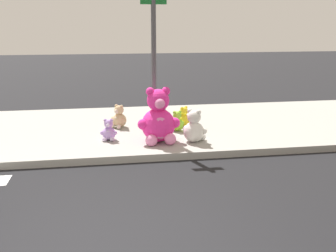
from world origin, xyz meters
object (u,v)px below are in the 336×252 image
object	(u,v)px
plush_tan	(119,118)
plush_yellow	(183,118)
sign_pole	(154,60)
plush_teal	(160,117)
plush_pink_large	(159,120)
plush_lime	(177,123)
plush_lavender	(109,132)
plush_white	(194,129)

from	to	relation	value
plush_tan	plush_yellow	bearing A→B (deg)	-5.48
sign_pole	plush_teal	world-z (taller)	sign_pole
plush_pink_large	plush_tan	world-z (taller)	plush_pink_large
plush_tan	plush_lime	xyz separation A→B (m)	(1.35, -0.51, -0.03)
sign_pole	plush_lavender	world-z (taller)	sign_pole
plush_lime	plush_yellow	distance (m)	0.42
plush_yellow	plush_tan	bearing A→B (deg)	174.52
sign_pole	plush_teal	distance (m)	1.60
plush_yellow	plush_lavender	size ratio (longest dim) A/B	1.06
sign_pole	plush_yellow	world-z (taller)	sign_pole
plush_teal	plush_lavender	size ratio (longest dim) A/B	1.27
plush_white	plush_teal	xyz separation A→B (m)	(-0.56, 1.32, -0.05)
plush_lime	plush_yellow	size ratio (longest dim) A/B	0.97
plush_white	plush_lavender	bearing A→B (deg)	167.98
plush_yellow	plush_lime	bearing A→B (deg)	-122.65
plush_lime	sign_pole	bearing A→B (deg)	-160.38
plush_pink_large	plush_teal	world-z (taller)	plush_pink_large
plush_yellow	plush_lavender	bearing A→B (deg)	-154.86
plush_tan	plush_teal	world-z (taller)	plush_teal
sign_pole	plush_tan	size ratio (longest dim) A/B	5.63
plush_lavender	plush_lime	bearing A→B (deg)	17.48
plush_yellow	plush_lavender	distance (m)	2.02
plush_lime	plush_lavender	xyz separation A→B (m)	(-1.60, -0.50, -0.01)
plush_lavender	plush_teal	bearing A→B (deg)	36.54
sign_pole	plush_lavender	bearing A→B (deg)	-163.69
plush_pink_large	plush_lime	xyz separation A→B (m)	(0.54, 0.78, -0.28)
sign_pole	plush_yellow	distance (m)	1.78
plush_tan	plush_lavender	world-z (taller)	plush_tan
sign_pole	plush_tan	bearing A→B (deg)	138.37
plush_tan	plush_teal	distance (m)	1.01
sign_pole	plush_white	size ratio (longest dim) A/B	4.43
plush_white	plush_pink_large	bearing A→B (deg)	171.84
plush_teal	plush_yellow	xyz separation A→B (m)	(0.57, -0.07, -0.04)
plush_teal	plush_yellow	size ratio (longest dim) A/B	1.20
plush_white	plush_lavender	size ratio (longest dim) A/B	1.51
sign_pole	plush_yellow	xyz separation A→B (m)	(0.79, 0.55, -1.49)
plush_tan	plush_teal	size ratio (longest dim) A/B	0.94
plush_pink_large	plush_yellow	size ratio (longest dim) A/B	2.33
plush_teal	plush_lime	bearing A→B (deg)	-51.18
sign_pole	plush_tan	world-z (taller)	sign_pole
plush_pink_large	plush_lime	distance (m)	0.99
plush_white	plush_yellow	world-z (taller)	plush_white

